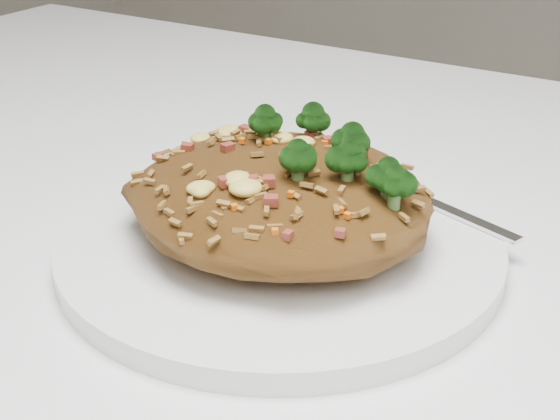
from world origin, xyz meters
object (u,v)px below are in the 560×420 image
object	(u,v)px
dining_table	(257,329)
plate	(280,243)
fork	(421,198)
fried_rice	(282,185)

from	to	relation	value
dining_table	plate	world-z (taller)	plate
fork	dining_table	bearing A→B (deg)	-133.84
fried_rice	fork	bearing A→B (deg)	56.80
fried_rice	fork	distance (m)	0.10
fork	fried_rice	bearing A→B (deg)	-104.42
dining_table	plate	bearing A→B (deg)	-40.83
dining_table	plate	distance (m)	0.11
plate	fried_rice	distance (m)	0.04
plate	fork	size ratio (longest dim) A/B	1.65
dining_table	fork	size ratio (longest dim) A/B	7.58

